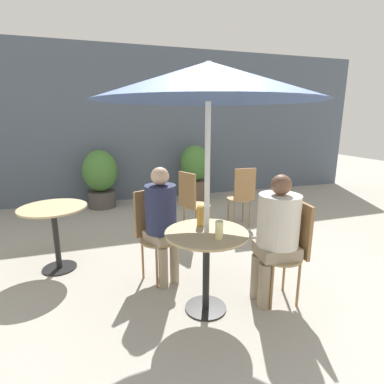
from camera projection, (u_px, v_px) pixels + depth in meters
ground_plane at (215, 316)px, 2.56m from camera, size 20.00×20.00×0.00m
storefront_wall at (140, 126)px, 6.00m from camera, size 10.00×0.06×3.00m
cafe_table_near at (206, 251)px, 2.53m from camera, size 0.70×0.70×0.73m
cafe_table_far at (54, 222)px, 3.24m from camera, size 0.70×0.70×0.73m
bistro_chair_0 at (291, 244)px, 2.69m from camera, size 0.40×0.39×0.94m
bistro_chair_1 at (154, 227)px, 3.10m from camera, size 0.43×0.44×0.94m
bistro_chair_2 at (192, 199)px, 4.17m from camera, size 0.44×0.43×0.94m
bistro_chair_3 at (242, 193)px, 4.53m from camera, size 0.39×0.40×0.94m
seated_person_0 at (276, 229)px, 2.62m from camera, size 0.39×0.37×1.19m
seated_person_1 at (162, 216)px, 2.95m from camera, size 0.36×0.38×1.19m
beer_glass_0 at (201, 216)px, 2.63m from camera, size 0.06×0.06×0.18m
beer_glass_1 at (220, 230)px, 2.34m from camera, size 0.06×0.06×0.14m
potted_plant_0 at (100, 177)px, 5.58m from camera, size 0.63×0.63×1.09m
potted_plant_1 at (195, 171)px, 6.03m from camera, size 0.58×0.58×1.13m
umbrella at (208, 82)px, 2.21m from camera, size 1.72×1.72×2.05m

